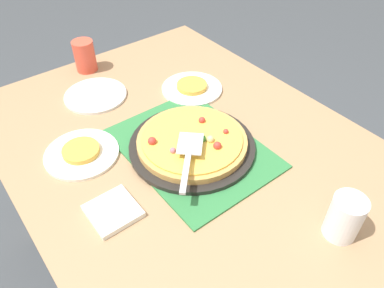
# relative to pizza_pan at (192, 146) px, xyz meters

# --- Properties ---
(ground_plane) EXTENTS (8.00, 8.00, 0.00)m
(ground_plane) POSITION_rel_pizza_pan_xyz_m (0.00, 0.00, -0.76)
(ground_plane) COLOR #3D4247
(dining_table) EXTENTS (1.40, 1.00, 0.75)m
(dining_table) POSITION_rel_pizza_pan_xyz_m (0.00, 0.00, -0.12)
(dining_table) COLOR #9E7A56
(dining_table) RESTS_ON ground_plane
(placemat) EXTENTS (0.48, 0.36, 0.01)m
(placemat) POSITION_rel_pizza_pan_xyz_m (0.00, 0.00, -0.01)
(placemat) COLOR #2D753D
(placemat) RESTS_ON dining_table
(pizza_pan) EXTENTS (0.38, 0.38, 0.01)m
(pizza_pan) POSITION_rel_pizza_pan_xyz_m (0.00, 0.00, 0.00)
(pizza_pan) COLOR black
(pizza_pan) RESTS_ON placemat
(pizza) EXTENTS (0.33, 0.33, 0.04)m
(pizza) POSITION_rel_pizza_pan_xyz_m (-0.00, 0.00, 0.02)
(pizza) COLOR tan
(pizza) RESTS_ON pizza_pan
(plate_near_left) EXTENTS (0.22, 0.22, 0.01)m
(plate_near_left) POSITION_rel_pizza_pan_xyz_m (0.25, -0.19, -0.01)
(plate_near_left) COLOR white
(plate_near_left) RESTS_ON dining_table
(plate_far_right) EXTENTS (0.22, 0.22, 0.01)m
(plate_far_right) POSITION_rel_pizza_pan_xyz_m (0.18, 0.28, -0.01)
(plate_far_right) COLOR white
(plate_far_right) RESTS_ON dining_table
(plate_side) EXTENTS (0.22, 0.22, 0.01)m
(plate_side) POSITION_rel_pizza_pan_xyz_m (0.43, 0.10, -0.01)
(plate_side) COLOR white
(plate_side) RESTS_ON dining_table
(served_slice_left) EXTENTS (0.11, 0.11, 0.02)m
(served_slice_left) POSITION_rel_pizza_pan_xyz_m (0.25, -0.19, 0.01)
(served_slice_left) COLOR gold
(served_slice_left) RESTS_ON plate_near_left
(served_slice_right) EXTENTS (0.11, 0.11, 0.02)m
(served_slice_right) POSITION_rel_pizza_pan_xyz_m (0.18, 0.28, 0.01)
(served_slice_right) COLOR gold
(served_slice_right) RESTS_ON plate_far_right
(cup_near) EXTENTS (0.08, 0.08, 0.12)m
(cup_near) POSITION_rel_pizza_pan_xyz_m (-0.46, -0.10, 0.05)
(cup_near) COLOR white
(cup_near) RESTS_ON dining_table
(cup_corner) EXTENTS (0.08, 0.08, 0.12)m
(cup_corner) POSITION_rel_pizza_pan_xyz_m (0.62, 0.04, 0.05)
(cup_corner) COLOR #E04C38
(cup_corner) RESTS_ON dining_table
(pizza_server) EXTENTS (0.20, 0.19, 0.01)m
(pizza_server) POSITION_rel_pizza_pan_xyz_m (-0.07, 0.07, 0.05)
(pizza_server) COLOR silver
(pizza_server) RESTS_ON pizza
(napkin_stack) EXTENTS (0.12, 0.12, 0.02)m
(napkin_stack) POSITION_rel_pizza_pan_xyz_m (-0.07, 0.31, -0.01)
(napkin_stack) COLOR white
(napkin_stack) RESTS_ON dining_table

